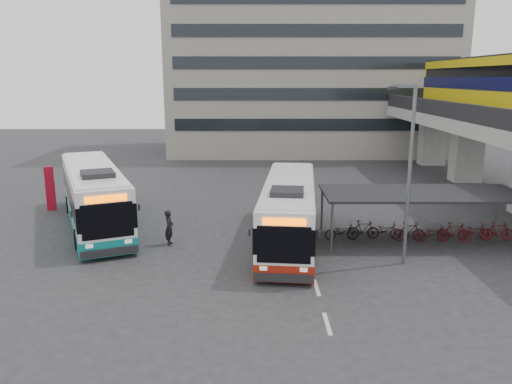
{
  "coord_description": "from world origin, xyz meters",
  "views": [
    {
      "loc": [
        0.04,
        -21.56,
        8.2
      ],
      "look_at": [
        0.09,
        5.39,
        2.0
      ],
      "focal_mm": 35.0,
      "sensor_mm": 36.0,
      "label": 1
    }
  ],
  "objects_px": {
    "bus_teal": "(94,196)",
    "lamp_post": "(408,165)",
    "pedestrian": "(169,228)",
    "bus_main": "(289,212)"
  },
  "relations": [
    {
      "from": "pedestrian",
      "to": "bus_teal",
      "type": "bearing_deg",
      "value": 54.89
    },
    {
      "from": "bus_teal",
      "to": "lamp_post",
      "type": "xyz_separation_m",
      "value": [
        15.68,
        -6.06,
        2.85
      ]
    },
    {
      "from": "pedestrian",
      "to": "lamp_post",
      "type": "relative_size",
      "value": 0.22
    },
    {
      "from": "bus_teal",
      "to": "lamp_post",
      "type": "height_order",
      "value": "lamp_post"
    },
    {
      "from": "pedestrian",
      "to": "lamp_post",
      "type": "bearing_deg",
      "value": -103.39
    },
    {
      "from": "pedestrian",
      "to": "lamp_post",
      "type": "distance_m",
      "value": 11.8
    },
    {
      "from": "bus_teal",
      "to": "lamp_post",
      "type": "relative_size",
      "value": 1.56
    },
    {
      "from": "bus_main",
      "to": "lamp_post",
      "type": "height_order",
      "value": "lamp_post"
    },
    {
      "from": "bus_main",
      "to": "bus_teal",
      "type": "height_order",
      "value": "bus_teal"
    },
    {
      "from": "bus_teal",
      "to": "bus_main",
      "type": "bearing_deg",
      "value": -38.2
    }
  ]
}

